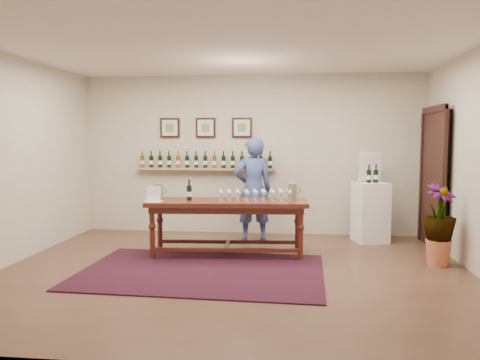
# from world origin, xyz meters

# --- Properties ---
(ground) EXTENTS (6.00, 6.00, 0.00)m
(ground) POSITION_xyz_m (0.00, 0.00, 0.00)
(ground) COLOR #4F3023
(ground) RESTS_ON ground
(room_shell) EXTENTS (6.00, 6.00, 6.00)m
(room_shell) POSITION_xyz_m (2.11, 1.86, 1.12)
(room_shell) COLOR beige
(room_shell) RESTS_ON ground
(rug) EXTENTS (3.11, 2.13, 0.02)m
(rug) POSITION_xyz_m (-0.39, -0.05, 0.01)
(rug) COLOR #4C0F0D
(rug) RESTS_ON ground
(tasting_table) EXTENTS (2.31, 0.88, 0.80)m
(tasting_table) POSITION_xyz_m (-0.19, 0.82, 0.68)
(tasting_table) COLOR #472111
(tasting_table) RESTS_ON ground
(table_glasses) EXTENTS (1.18, 0.48, 0.16)m
(table_glasses) POSITION_xyz_m (0.21, 0.88, 0.88)
(table_glasses) COLOR silver
(table_glasses) RESTS_ON tasting_table
(table_bottles) EXTENTS (0.32, 0.23, 0.31)m
(table_bottles) POSITION_xyz_m (-0.74, 0.81, 0.96)
(table_bottles) COLOR black
(table_bottles) RESTS_ON tasting_table
(pitcher_left) EXTENTS (0.17, 0.17, 0.23)m
(pitcher_left) POSITION_xyz_m (-1.20, 0.85, 0.92)
(pitcher_left) COLOR olive
(pitcher_left) RESTS_ON tasting_table
(pitcher_right) EXTENTS (0.16, 0.16, 0.24)m
(pitcher_right) POSITION_xyz_m (0.74, 1.00, 0.92)
(pitcher_right) COLOR olive
(pitcher_right) RESTS_ON tasting_table
(menu_card) EXTENTS (0.26, 0.20, 0.22)m
(menu_card) POSITION_xyz_m (-1.20, 0.59, 0.92)
(menu_card) COLOR white
(menu_card) RESTS_ON tasting_table
(display_pedestal) EXTENTS (0.60, 0.60, 0.97)m
(display_pedestal) POSITION_xyz_m (2.01, 1.99, 0.49)
(display_pedestal) COLOR white
(display_pedestal) RESTS_ON ground
(pedestal_bottles) EXTENTS (0.32, 0.16, 0.31)m
(pedestal_bottles) POSITION_xyz_m (2.02, 1.95, 1.13)
(pedestal_bottles) COLOR black
(pedestal_bottles) RESTS_ON display_pedestal
(info_sign) EXTENTS (0.37, 0.12, 0.53)m
(info_sign) POSITION_xyz_m (2.01, 2.10, 1.24)
(info_sign) COLOR white
(info_sign) RESTS_ON display_pedestal
(potted_plant) EXTENTS (0.69, 0.69, 0.94)m
(potted_plant) POSITION_xyz_m (2.67, 0.60, 0.55)
(potted_plant) COLOR #C56641
(potted_plant) RESTS_ON ground
(person) EXTENTS (0.70, 0.55, 1.71)m
(person) POSITION_xyz_m (0.10, 1.87, 0.85)
(person) COLOR #374983
(person) RESTS_ON ground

